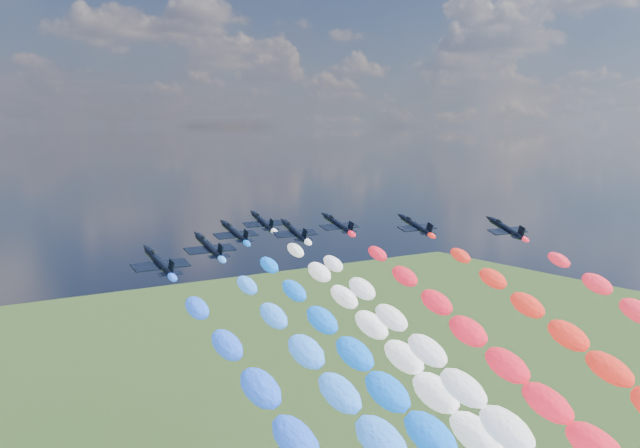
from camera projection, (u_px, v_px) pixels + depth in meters
jet_0 at (159, 262)px, 108.19m from camera, size 8.79×11.77×5.78m
jet_1 at (209, 246)px, 122.33m from camera, size 8.48×11.54×5.78m
jet_2 at (235, 232)px, 138.73m from camera, size 8.81×11.78×5.78m
jet_3 at (294, 231)px, 140.21m from camera, size 9.12×12.00×5.78m
jet_4 at (262, 222)px, 154.29m from camera, size 8.99×11.91×5.78m
trail_4 at (456, 427)px, 110.98m from camera, size 6.91×111.05×53.06m
jet_5 at (338, 224)px, 150.41m from camera, size 9.01×11.92×5.78m
trail_5 at (570, 438)px, 107.10m from camera, size 6.91×111.05×53.06m
jet_6 at (416, 225)px, 148.29m from camera, size 8.48×11.54×5.78m
jet_7 at (506, 228)px, 143.81m from camera, size 9.09×11.98×5.78m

